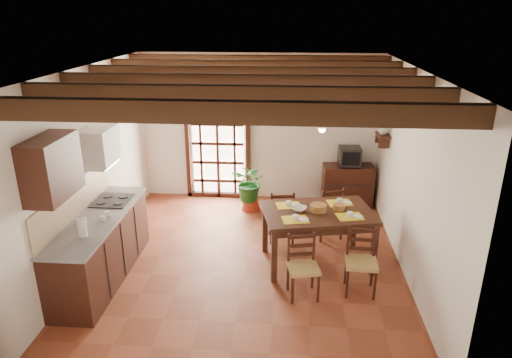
# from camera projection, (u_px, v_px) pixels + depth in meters

# --- Properties ---
(ground_plane) EXTENTS (5.00, 5.00, 0.00)m
(ground_plane) POSITION_uv_depth(u_px,v_px,m) (247.00, 260.00, 6.83)
(ground_plane) COLOR brown
(room_shell) EXTENTS (4.52, 5.02, 2.81)m
(room_shell) POSITION_uv_depth(u_px,v_px,m) (246.00, 143.00, 6.20)
(room_shell) COLOR silver
(room_shell) RESTS_ON ground_plane
(ceiling_beams) EXTENTS (4.50, 4.34, 0.20)m
(ceiling_beams) POSITION_uv_depth(u_px,v_px,m) (246.00, 78.00, 5.89)
(ceiling_beams) COLOR black
(ceiling_beams) RESTS_ON room_shell
(french_door) EXTENTS (1.26, 0.11, 2.32)m
(french_door) POSITION_uv_depth(u_px,v_px,m) (218.00, 140.00, 8.77)
(french_door) COLOR white
(french_door) RESTS_ON ground_plane
(kitchen_counter) EXTENTS (0.64, 2.25, 1.38)m
(kitchen_counter) POSITION_uv_depth(u_px,v_px,m) (101.00, 246.00, 6.25)
(kitchen_counter) COLOR black
(kitchen_counter) RESTS_ON ground_plane
(upper_cabinet) EXTENTS (0.35, 0.80, 0.70)m
(upper_cabinet) POSITION_uv_depth(u_px,v_px,m) (52.00, 168.00, 5.12)
(upper_cabinet) COLOR black
(upper_cabinet) RESTS_ON room_shell
(range_hood) EXTENTS (0.38, 0.60, 0.54)m
(range_hood) POSITION_uv_depth(u_px,v_px,m) (99.00, 147.00, 6.33)
(range_hood) COLOR white
(range_hood) RESTS_ON room_shell
(counter_items) EXTENTS (0.50, 1.43, 0.25)m
(counter_items) POSITION_uv_depth(u_px,v_px,m) (99.00, 211.00, 6.16)
(counter_items) COLOR black
(counter_items) RESTS_ON kitchen_counter
(dining_table) EXTENTS (1.70, 1.28, 0.83)m
(dining_table) POSITION_uv_depth(u_px,v_px,m) (318.00, 218.00, 6.52)
(dining_table) COLOR #351B11
(dining_table) RESTS_ON ground_plane
(chair_near_left) EXTENTS (0.45, 0.44, 0.84)m
(chair_near_left) POSITION_uv_depth(u_px,v_px,m) (303.00, 278.00, 5.90)
(chair_near_left) COLOR #AB8B49
(chair_near_left) RESTS_ON ground_plane
(chair_near_right) EXTENTS (0.42, 0.41, 0.88)m
(chair_near_right) POSITION_uv_depth(u_px,v_px,m) (360.00, 273.00, 5.99)
(chair_near_right) COLOR #AB8B49
(chair_near_right) RESTS_ON ground_plane
(chair_far_left) EXTENTS (0.44, 0.43, 0.87)m
(chair_far_left) POSITION_uv_depth(u_px,v_px,m) (281.00, 224.00, 7.36)
(chair_far_left) COLOR #AB8B49
(chair_far_left) RESTS_ON ground_plane
(chair_far_right) EXTENTS (0.52, 0.51, 0.90)m
(chair_far_right) POSITION_uv_depth(u_px,v_px,m) (328.00, 221.00, 7.45)
(chair_far_right) COLOR #AB8B49
(chair_far_right) RESTS_ON ground_plane
(table_setting) EXTENTS (1.12, 0.75, 0.10)m
(table_setting) POSITION_uv_depth(u_px,v_px,m) (319.00, 203.00, 6.44)
(table_setting) COLOR yellow
(table_setting) RESTS_ON dining_table
(table_bowl) EXTENTS (0.27, 0.27, 0.05)m
(table_bowl) POSITION_uv_depth(u_px,v_px,m) (299.00, 209.00, 6.49)
(table_bowl) COLOR white
(table_bowl) RESTS_ON dining_table
(sideboard) EXTENTS (0.95, 0.47, 0.79)m
(sideboard) POSITION_uv_depth(u_px,v_px,m) (347.00, 185.00, 8.65)
(sideboard) COLOR black
(sideboard) RESTS_ON ground_plane
(crt_tv) EXTENTS (0.41, 0.38, 0.34)m
(crt_tv) POSITION_uv_depth(u_px,v_px,m) (350.00, 156.00, 8.44)
(crt_tv) COLOR black
(crt_tv) RESTS_ON sideboard
(fuse_box) EXTENTS (0.25, 0.03, 0.32)m
(fuse_box) POSITION_uv_depth(u_px,v_px,m) (340.00, 112.00, 8.43)
(fuse_box) COLOR white
(fuse_box) RESTS_ON room_shell
(plant_pot) EXTENTS (0.35, 0.35, 0.22)m
(plant_pot) POSITION_uv_depth(u_px,v_px,m) (251.00, 204.00, 8.52)
(plant_pot) COLOR maroon
(plant_pot) RESTS_ON ground_plane
(potted_plant) EXTENTS (2.13, 2.01, 1.89)m
(potted_plant) POSITION_uv_depth(u_px,v_px,m) (251.00, 181.00, 8.36)
(potted_plant) COLOR #144C19
(potted_plant) RESTS_ON ground_plane
(wall_shelf) EXTENTS (0.20, 0.42, 0.20)m
(wall_shelf) POSITION_uv_depth(u_px,v_px,m) (383.00, 137.00, 7.64)
(wall_shelf) COLOR black
(wall_shelf) RESTS_ON room_shell
(shelf_vase) EXTENTS (0.15, 0.15, 0.15)m
(shelf_vase) POSITION_uv_depth(u_px,v_px,m) (383.00, 129.00, 7.59)
(shelf_vase) COLOR #B2BFB2
(shelf_vase) RESTS_ON wall_shelf
(shelf_flowers) EXTENTS (0.14, 0.14, 0.36)m
(shelf_flowers) POSITION_uv_depth(u_px,v_px,m) (385.00, 117.00, 7.52)
(shelf_flowers) COLOR yellow
(shelf_flowers) RESTS_ON shelf_vase
(framed_picture) EXTENTS (0.03, 0.32, 0.32)m
(framed_picture) POSITION_uv_depth(u_px,v_px,m) (391.00, 106.00, 7.45)
(framed_picture) COLOR brown
(framed_picture) RESTS_ON room_shell
(pendant_lamp) EXTENTS (0.36, 0.36, 0.84)m
(pendant_lamp) POSITION_uv_depth(u_px,v_px,m) (322.00, 124.00, 6.14)
(pendant_lamp) COLOR black
(pendant_lamp) RESTS_ON room_shell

